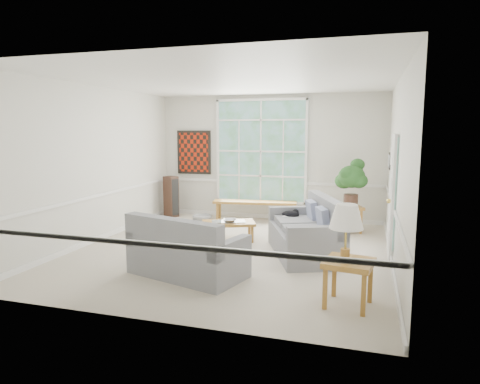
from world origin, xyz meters
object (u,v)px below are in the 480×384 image
Objects in this scene: coffee_table at (229,231)px; end_table at (347,219)px; loveseat_right at (304,227)px; loveseat_front at (188,245)px; side_table at (348,283)px.

end_table is at bearing 9.94° from coffee_table.
loveseat_right is 1.10× the size of loveseat_front.
end_table is 0.97× the size of side_table.
loveseat_right is 1.84× the size of coffee_table.
loveseat_right is at bearing -42.65° from coffee_table.
loveseat_front is at bearing -156.45° from loveseat_right.
coffee_table is 3.52m from side_table.
loveseat_right is at bearing 61.52° from loveseat_front.
loveseat_right is 3.22× the size of side_table.
coffee_table is 1.80× the size of end_table.
loveseat_right is 3.32× the size of end_table.
loveseat_right is 1.69m from coffee_table.
end_table is 4.02m from side_table.
side_table is at bearing -70.21° from coffee_table.
side_table is (2.36, -0.49, -0.17)m from loveseat_front.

